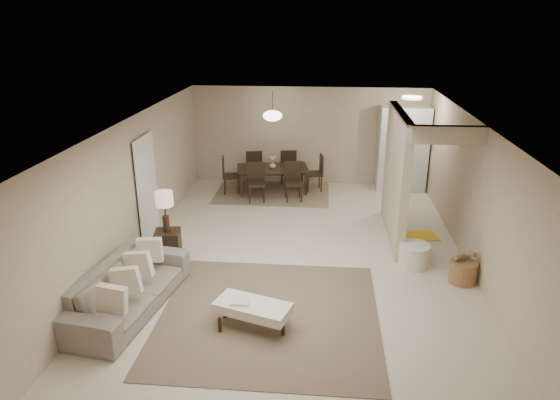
# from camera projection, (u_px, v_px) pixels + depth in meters

# --- Properties ---
(floor) EXTENTS (9.00, 9.00, 0.00)m
(floor) POSITION_uv_depth(u_px,v_px,m) (299.00, 259.00, 9.09)
(floor) COLOR beige
(floor) RESTS_ON ground
(ceiling) EXTENTS (9.00, 9.00, 0.00)m
(ceiling) POSITION_uv_depth(u_px,v_px,m) (301.00, 123.00, 8.22)
(ceiling) COLOR white
(ceiling) RESTS_ON back_wall
(back_wall) EXTENTS (6.00, 0.00, 6.00)m
(back_wall) POSITION_uv_depth(u_px,v_px,m) (309.00, 136.00, 12.86)
(back_wall) COLOR tan
(back_wall) RESTS_ON floor
(left_wall) EXTENTS (0.00, 9.00, 9.00)m
(left_wall) POSITION_uv_depth(u_px,v_px,m) (132.00, 189.00, 8.91)
(left_wall) COLOR tan
(left_wall) RESTS_ON floor
(right_wall) EXTENTS (0.00, 9.00, 9.00)m
(right_wall) POSITION_uv_depth(u_px,v_px,m) (477.00, 200.00, 8.40)
(right_wall) COLOR tan
(right_wall) RESTS_ON floor
(partition) EXTENTS (0.15, 2.50, 2.50)m
(partition) POSITION_uv_depth(u_px,v_px,m) (396.00, 176.00, 9.67)
(partition) COLOR tan
(partition) RESTS_ON floor
(doorway) EXTENTS (0.04, 0.90, 2.04)m
(doorway) POSITION_uv_depth(u_px,v_px,m) (146.00, 190.00, 9.55)
(doorway) COLOR black
(doorway) RESTS_ON floor
(pantry_cabinet) EXTENTS (1.20, 0.55, 2.10)m
(pantry_cabinet) POSITION_uv_depth(u_px,v_px,m) (403.00, 149.00, 12.40)
(pantry_cabinet) COLOR silver
(pantry_cabinet) RESTS_ON floor
(flush_light) EXTENTS (0.44, 0.44, 0.05)m
(flush_light) POSITION_uv_depth(u_px,v_px,m) (412.00, 98.00, 11.03)
(flush_light) COLOR white
(flush_light) RESTS_ON ceiling
(living_rug) EXTENTS (3.20, 3.20, 0.01)m
(living_rug) POSITION_uv_depth(u_px,v_px,m) (269.00, 315.00, 7.37)
(living_rug) COLOR brown
(living_rug) RESTS_ON floor
(sofa) EXTENTS (2.51, 1.29, 0.70)m
(sofa) POSITION_uv_depth(u_px,v_px,m) (128.00, 288.00, 7.43)
(sofa) COLOR gray
(sofa) RESTS_ON floor
(ottoman_bench) EXTENTS (1.16, 0.79, 0.38)m
(ottoman_bench) POSITION_uv_depth(u_px,v_px,m) (253.00, 308.00, 7.00)
(ottoman_bench) COLOR silver
(ottoman_bench) RESTS_ON living_rug
(side_table) EXTENTS (0.51, 0.51, 0.49)m
(side_table) POSITION_uv_depth(u_px,v_px,m) (168.00, 243.00, 9.13)
(side_table) COLOR black
(side_table) RESTS_ON floor
(table_lamp) EXTENTS (0.32, 0.32, 0.76)m
(table_lamp) POSITION_uv_depth(u_px,v_px,m) (164.00, 202.00, 8.85)
(table_lamp) COLOR #40291B
(table_lamp) RESTS_ON side_table
(round_pouf) EXTENTS (0.53, 0.53, 0.42)m
(round_pouf) POSITION_uv_depth(u_px,v_px,m) (414.00, 256.00, 8.75)
(round_pouf) COLOR silver
(round_pouf) RESTS_ON floor
(wicker_basket) EXTENTS (0.53, 0.53, 0.37)m
(wicker_basket) POSITION_uv_depth(u_px,v_px,m) (463.00, 272.00, 8.24)
(wicker_basket) COLOR brown
(wicker_basket) RESTS_ON floor
(dining_rug) EXTENTS (2.80, 2.10, 0.01)m
(dining_rug) POSITION_uv_depth(u_px,v_px,m) (273.00, 191.00, 12.57)
(dining_rug) COLOR #897055
(dining_rug) RESTS_ON floor
(dining_table) EXTENTS (1.89, 1.27, 0.61)m
(dining_table) POSITION_uv_depth(u_px,v_px,m) (273.00, 180.00, 12.46)
(dining_table) COLOR black
(dining_table) RESTS_ON dining_rug
(dining_chairs) EXTENTS (2.51, 1.99, 0.92)m
(dining_chairs) POSITION_uv_depth(u_px,v_px,m) (273.00, 174.00, 12.41)
(dining_chairs) COLOR black
(dining_chairs) RESTS_ON dining_rug
(vase) EXTENTS (0.20, 0.20, 0.17)m
(vase) POSITION_uv_depth(u_px,v_px,m) (273.00, 165.00, 12.33)
(vase) COLOR silver
(vase) RESTS_ON dining_table
(yellow_mat) EXTENTS (0.94, 0.69, 0.01)m
(yellow_mat) POSITION_uv_depth(u_px,v_px,m) (416.00, 236.00, 10.01)
(yellow_mat) COLOR yellow
(yellow_mat) RESTS_ON floor
(pendant_light) EXTENTS (0.46, 0.46, 0.71)m
(pendant_light) POSITION_uv_depth(u_px,v_px,m) (273.00, 116.00, 11.90)
(pendant_light) COLOR #40291B
(pendant_light) RESTS_ON ceiling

